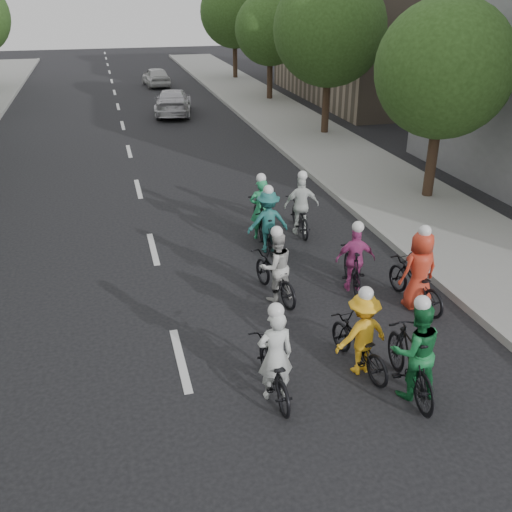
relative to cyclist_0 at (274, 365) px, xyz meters
name	(u,v)px	position (x,y,z in m)	size (l,w,h in m)	color
ground	(180,360)	(-1.36, 1.33, -0.57)	(120.00, 120.00, 0.00)	black
sidewalk_right	(359,169)	(6.64, 11.33, -0.49)	(4.00, 80.00, 0.15)	gray
curb_right	(309,173)	(4.69, 11.33, -0.48)	(0.18, 80.00, 0.18)	#999993
bldg_se	(391,27)	(14.64, 25.33, 3.43)	(10.00, 14.00, 8.00)	gray
tree_r_0	(444,69)	(7.44, 7.93, 3.40)	(4.00, 4.00, 5.97)	black
tree_r_1	(330,29)	(7.44, 16.93, 3.95)	(4.80, 4.80, 6.93)	black
tree_r_2	(270,29)	(7.44, 25.93, 3.40)	(4.00, 4.00, 5.97)	black
tree_r_3	(234,12)	(7.44, 34.93, 3.95)	(4.80, 4.80, 6.93)	black
cyclist_0	(274,365)	(0.00, 0.00, 0.00)	(0.63, 1.76, 1.76)	black
cyclist_1	(413,356)	(2.19, -0.54, 0.14)	(0.90, 1.95, 1.86)	black
cyclist_2	(360,340)	(1.64, 0.26, 0.04)	(1.06, 1.80, 1.67)	black
cyclist_3	(354,264)	(2.75, 3.06, 0.03)	(0.92, 1.67, 1.64)	black
cyclist_4	(417,278)	(3.72, 2.04, 0.07)	(0.89, 1.90, 1.85)	black
cyclist_5	(260,215)	(1.52, 6.40, 0.07)	(0.65, 1.85, 1.80)	black
cyclist_6	(275,272)	(0.96, 3.12, 0.03)	(0.96, 1.93, 1.69)	black
cyclist_7	(268,225)	(1.47, 5.51, 0.12)	(1.05, 1.55, 1.76)	black
cyclist_8	(300,212)	(2.65, 6.40, 0.04)	(0.99, 1.79, 1.77)	black
follow_car_lead	(173,102)	(1.40, 23.37, 0.09)	(1.83, 4.50, 1.30)	silver
follow_car_trail	(156,77)	(1.52, 33.20, 0.06)	(1.49, 3.69, 1.26)	silver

